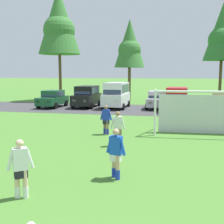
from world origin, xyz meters
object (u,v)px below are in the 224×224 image
object	(u,v)px
player_winger_right	(118,129)
parked_car_slot_center	(158,100)
player_midfield_center	(116,154)
parked_car_slot_far_left	(53,99)
parked_car_slot_right	(222,101)
parked_car_slot_center_left	(116,94)
parked_car_slot_left	(87,96)
soccer_goal	(222,112)
player_winger_left	(21,169)
parked_car_slot_center_right	(177,99)
player_defender_far	(106,120)

from	to	relation	value
player_winger_right	parked_car_slot_center	size ratio (longest dim) A/B	0.39
player_midfield_center	parked_car_slot_far_left	bearing A→B (deg)	119.16
parked_car_slot_far_left	parked_car_slot_right	distance (m)	16.37
player_midfield_center	parked_car_slot_center_left	size ratio (longest dim) A/B	0.34
player_winger_right	parked_car_slot_center_left	xyz separation A→B (m)	(-3.02, 14.90, 0.52)
player_winger_right	parked_car_slot_far_left	distance (m)	16.96
player_midfield_center	parked_car_slot_right	world-z (taller)	parked_car_slot_right
parked_car_slot_far_left	parked_car_slot_left	size ratio (longest dim) A/B	0.92
soccer_goal	player_winger_left	distance (m)	11.92
parked_car_slot_far_left	parked_car_slot_center_left	bearing A→B (deg)	7.21
soccer_goal	parked_car_slot_center_left	xyz separation A→B (m)	(-8.20, 11.24, 0.05)
parked_car_slot_center_right	soccer_goal	bearing A→B (deg)	-76.16
player_defender_far	parked_car_slot_left	distance (m)	13.47
parked_car_slot_left	parked_car_slot_center	xyz separation A→B (m)	(7.12, 0.21, -0.24)
player_defender_far	parked_car_slot_center_left	distance (m)	12.64
parked_car_slot_left	parked_car_slot_center_left	size ratio (longest dim) A/B	0.96
soccer_goal	parked_car_slot_right	world-z (taller)	soccer_goal
player_winger_right	parked_car_slot_center_right	distance (m)	13.53
player_winger_left	parked_car_slot_far_left	xyz separation A→B (m)	(-7.98, 20.31, 0.05)
parked_car_slot_left	parked_car_slot_right	bearing A→B (deg)	-1.31
player_winger_left	parked_car_slot_center_right	world-z (taller)	parked_car_slot_center_right
player_defender_far	player_winger_left	xyz separation A→B (m)	(-0.34, -8.63, 0.00)
player_winger_left	parked_car_slot_right	xyz separation A→B (m)	(8.39, 20.85, 0.05)
player_midfield_center	parked_car_slot_far_left	size ratio (longest dim) A/B	0.39
soccer_goal	parked_car_slot_right	distance (m)	11.12
parked_car_slot_center_left	parked_car_slot_center_right	xyz separation A→B (m)	(5.84, -1.67, -0.23)
player_defender_far	parked_car_slot_far_left	distance (m)	14.33
player_defender_far	parked_car_slot_center_right	xyz separation A→B (m)	(3.96, 10.81, 0.29)
parked_car_slot_left	player_winger_right	bearing A→B (deg)	-67.79
parked_car_slot_right	soccer_goal	bearing A→B (deg)	-98.97
parked_car_slot_center_left	parked_car_slot_left	bearing A→B (deg)	179.47
parked_car_slot_center_right	parked_car_slot_center	bearing A→B (deg)	133.27
player_defender_far	parked_car_slot_far_left	world-z (taller)	parked_car_slot_far_left
player_midfield_center	soccer_goal	bearing A→B (deg)	60.65
soccer_goal	parked_car_slot_far_left	xyz separation A→B (m)	(-14.63, 10.43, -0.42)
player_winger_right	parked_car_slot_center_right	xyz separation A→B (m)	(2.83, 13.23, 0.29)
soccer_goal	player_winger_right	bearing A→B (deg)	-144.82
parked_car_slot_right	player_midfield_center	bearing A→B (deg)	-108.09
player_midfield_center	parked_car_slot_center	size ratio (longest dim) A/B	0.39
parked_car_slot_center_right	player_winger_left	bearing A→B (deg)	-102.46
player_winger_left	parked_car_slot_left	world-z (taller)	parked_car_slot_left
parked_car_slot_right	player_winger_left	bearing A→B (deg)	-111.91
parked_car_slot_left	parked_car_slot_center_left	world-z (taller)	parked_car_slot_center_left
player_midfield_center	parked_car_slot_center_right	bearing A→B (deg)	83.24
parked_car_slot_far_left	player_winger_left	bearing A→B (deg)	-68.55
player_winger_left	parked_car_slot_center_right	size ratio (longest dim) A/B	0.35
player_defender_far	player_winger_right	bearing A→B (deg)	-64.91
player_midfield_center	parked_car_slot_center	world-z (taller)	parked_car_slot_center
soccer_goal	parked_car_slot_far_left	size ratio (longest dim) A/B	1.76
player_midfield_center	player_defender_far	xyz separation A→B (m)	(-1.89, 6.63, 0.00)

